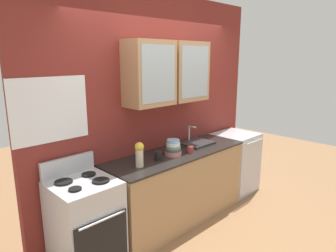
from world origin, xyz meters
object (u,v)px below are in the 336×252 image
Objects in this scene: sink_faucet at (196,143)px; dishwasher at (235,162)px; vase at (139,153)px; cup_near_sink at (190,149)px; cup_near_bowls at (158,156)px; bowl_stack at (173,148)px; stove_range at (85,225)px.

sink_faucet is 0.98m from dishwasher.
vase is 0.76m from cup_near_sink.
cup_near_bowls is at bearing -178.75° from dishwasher.
dishwasher is (1.65, 0.04, -0.51)m from cup_near_bowls.
cup_near_sink reaches higher than dishwasher.
sink_faucet is 3.37× the size of cup_near_bowls.
vase is at bearing -178.38° from dishwasher.
bowl_stack is 0.24m from cup_near_bowls.
stove_range is 1.29m from bowl_stack.
vase reaches higher than sink_faucet.
dishwasher is at bearing 1.44° from bowl_stack.
stove_range is 1.06m from cup_near_bowls.
cup_near_sink is at bearing -174.41° from dishwasher.
cup_near_bowls reaches higher than dishwasher.
stove_range is 5.48× the size of bowl_stack.
dishwasher is at bearing -4.54° from sink_faucet.
dishwasher is (1.41, 0.04, -0.54)m from bowl_stack.
sink_faucet is at bearing 7.46° from cup_near_bowls.
vase reaches higher than bowl_stack.
bowl_stack is at bearing 2.10° from vase.
vase reaches higher than cup_near_sink.
sink_faucet is at bearing 2.11° from stove_range.
vase is at bearing -176.25° from cup_near_bowls.
cup_near_sink is at bearing -151.12° from sink_faucet.
vase is (-0.53, -0.02, 0.06)m from bowl_stack.
sink_faucet is at bearing 175.46° from dishwasher.
cup_near_sink is at bearing -4.72° from vase.
vase is at bearing -177.90° from bowl_stack.
sink_faucet is 0.56m from bowl_stack.
cup_near_bowls reaches higher than cup_near_sink.
cup_near_bowls is (0.93, -0.04, 0.50)m from stove_range.
stove_range is at bearing 179.90° from dishwasher.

